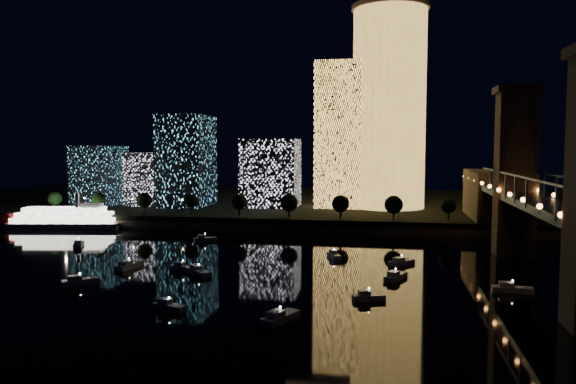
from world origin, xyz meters
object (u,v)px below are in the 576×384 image
tower_cylindrical (389,107)px  tower_rectangular (339,135)px  riverboat (60,219)px  truss_bridge (561,221)px

tower_cylindrical → tower_rectangular: tower_cylindrical is taller
riverboat → truss_bridge: bearing=-23.7°
tower_cylindrical → truss_bridge: bearing=-73.5°
tower_cylindrical → riverboat: bearing=-157.5°
tower_cylindrical → truss_bridge: tower_cylindrical is taller
tower_cylindrical → truss_bridge: (37.29, -125.73, -33.30)m
tower_cylindrical → tower_rectangular: bearing=-176.6°
truss_bridge → riverboat: bearing=156.3°
tower_rectangular → truss_bridge: 139.45m
tower_cylindrical → riverboat: tower_cylindrical is taller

